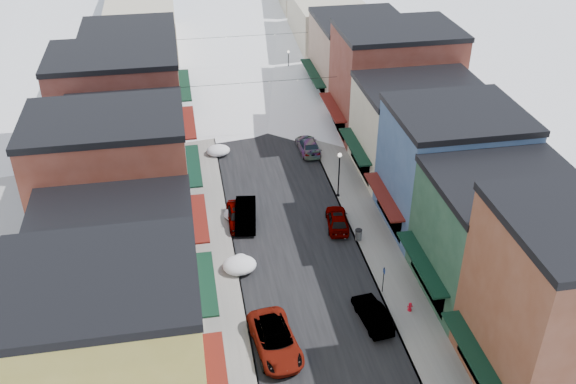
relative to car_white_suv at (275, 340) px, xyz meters
name	(u,v)px	position (x,y,z in m)	size (l,w,h in m)	color
road	(240,69)	(3.50, 51.26, -0.81)	(10.00, 160.00, 0.01)	black
sidewalk_left	(191,72)	(-3.10, 51.26, -0.74)	(3.20, 160.00, 0.15)	gray
sidewalk_right	(288,66)	(10.10, 51.26, -0.74)	(3.20, 160.00, 0.15)	gray
curb_left	(202,71)	(-1.55, 51.26, -0.74)	(0.10, 160.00, 0.15)	slate
curb_right	(277,66)	(8.55, 51.26, -0.74)	(0.10, 160.00, 0.15)	slate
bldg_l_yellow	(110,359)	(-9.69, -4.74, 4.94)	(11.30, 8.70, 11.50)	#D5BE4E
bldg_l_cream	(119,274)	(-9.69, 3.76, 3.94)	(11.30, 8.20, 9.50)	beige
bldg_l_brick_near	(114,192)	(-10.19, 11.76, 5.44)	(12.30, 8.20, 12.50)	maroon
bldg_l_grayblue	(128,158)	(-9.69, 20.26, 3.69)	(11.30, 9.20, 9.00)	gray
bldg_l_brick_far	(119,106)	(-10.69, 29.26, 4.69)	(13.30, 9.20, 11.00)	maroon
bldg_l_tan	(133,73)	(-9.69, 39.26, 4.19)	(11.30, 11.20, 10.00)	tan
bldg_r_green	(499,237)	(16.69, 3.26, 3.94)	(11.30, 9.20, 9.50)	#224631
bldg_r_blue	(451,169)	(16.69, 12.26, 4.44)	(11.30, 9.20, 10.50)	#37537D
bldg_r_cream	(418,129)	(17.19, 21.26, 3.69)	(12.30, 9.20, 9.00)	beige
bldg_r_brick_far	(394,80)	(17.69, 30.26, 4.94)	(13.30, 9.20, 11.50)	maroon
bldg_r_tan	(359,57)	(16.69, 40.26, 3.94)	(11.30, 11.20, 9.50)	#957561
overhead_cables	(250,57)	(3.50, 38.76, 5.38)	(16.40, 15.04, 0.04)	black
car_white_suv	(275,340)	(0.00, 0.00, 0.00)	(2.72, 5.90, 1.64)	white
car_silver_sedan	(238,216)	(-0.80, 15.14, -0.07)	(1.78, 4.42, 1.51)	#AFB2B8
car_dark_hatch	(246,214)	(-0.11, 15.17, 0.00)	(1.74, 4.98, 1.64)	black
car_silver_wagon	(220,93)	(0.00, 41.97, -0.01)	(2.27, 5.58, 1.62)	#ACB0B5
car_green_sedan	(373,314)	(7.09, 1.37, -0.10)	(1.52, 4.35, 1.43)	black
car_gray_suv	(337,219)	(7.49, 13.11, -0.08)	(1.76, 4.37, 1.49)	gray
car_black_sedan	(308,145)	(7.80, 26.88, -0.11)	(1.99, 4.89, 1.42)	black
car_lane_silver	(231,65)	(2.34, 51.02, 0.00)	(1.93, 4.80, 1.63)	#AAADB3
car_lane_white	(256,61)	(5.70, 51.78, -0.05)	(2.57, 5.57, 1.55)	silver
fire_hydrant	(410,307)	(10.03, 1.86, -0.35)	(0.41, 0.31, 0.69)	red
parking_sign	(383,278)	(8.70, 4.15, 0.65)	(0.06, 0.31, 2.26)	black
trash_can	(358,235)	(8.70, 10.78, -0.17)	(0.58, 0.58, 0.98)	slate
streetlamp_near	(339,169)	(8.70, 17.72, 2.12)	(0.37, 0.37, 4.42)	black
streetlamp_far	(288,61)	(9.22, 46.26, 1.76)	(0.32, 0.32, 3.84)	black
snow_pile_near	(240,265)	(-1.38, 8.73, -0.28)	(2.64, 2.83, 1.12)	white
snow_pile_mid	(237,213)	(-0.80, 15.99, -0.35)	(2.30, 2.62, 0.98)	white
snow_pile_far	(218,150)	(-1.38, 27.86, -0.34)	(2.39, 2.67, 1.01)	white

